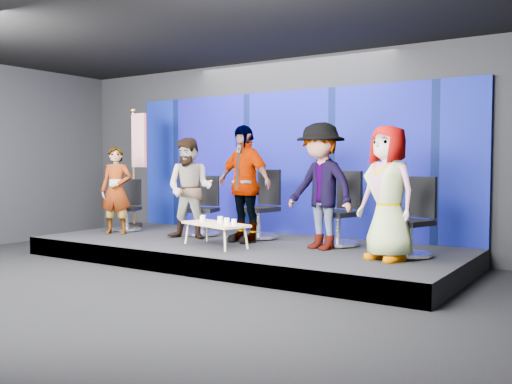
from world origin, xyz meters
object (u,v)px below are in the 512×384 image
(panelist_d, at_px, (320,186))
(chair_d, at_px, (341,221))
(mug_a, at_px, (203,218))
(panelist_a, at_px, (116,190))
(mug_b, at_px, (202,219))
(chair_b, at_px, (204,216))
(mug_c, at_px, (220,219))
(chair_a, at_px, (128,214))
(panelist_b, at_px, (190,188))
(chair_c, at_px, (261,216))
(coffee_table, at_px, (215,225))
(panelist_c, at_px, (244,184))
(flag_stand, at_px, (137,165))
(mug_e, at_px, (234,222))
(panelist_e, at_px, (388,193))
(mug_d, at_px, (227,221))
(chair_e, at_px, (413,230))

(panelist_d, bearing_deg, chair_d, 94.34)
(chair_d, height_order, mug_a, chair_d)
(panelist_a, bearing_deg, panelist_d, -18.57)
(mug_b, bearing_deg, chair_b, 127.45)
(mug_b, relative_size, mug_c, 0.86)
(chair_b, height_order, mug_a, chair_b)
(panelist_a, relative_size, mug_c, 15.94)
(chair_a, distance_m, panelist_d, 4.18)
(panelist_b, relative_size, chair_d, 1.47)
(chair_c, bearing_deg, coffee_table, -84.91)
(panelist_a, relative_size, panelist_d, 0.84)
(panelist_c, relative_size, flag_stand, 0.80)
(chair_b, distance_m, flag_stand, 1.95)
(panelist_d, xyz_separation_m, mug_e, (-1.06, -0.75, -0.54))
(panelist_e, relative_size, mug_e, 19.48)
(chair_b, relative_size, mug_d, 10.52)
(chair_b, relative_size, chair_e, 0.96)
(panelist_a, bearing_deg, mug_b, -30.15)
(panelist_b, xyz_separation_m, mug_d, (1.18, -0.55, -0.44))
(panelist_e, bearing_deg, panelist_b, -162.08)
(chair_a, distance_m, mug_a, 2.34)
(chair_d, xyz_separation_m, panelist_e, (1.09, -0.88, 0.51))
(panelist_a, distance_m, chair_e, 5.36)
(flag_stand, bearing_deg, panelist_d, 0.71)
(chair_b, height_order, mug_c, chair_b)
(chair_c, bearing_deg, chair_e, 0.96)
(panelist_d, distance_m, mug_a, 1.99)
(chair_e, height_order, mug_d, chair_e)
(panelist_c, bearing_deg, chair_d, 27.82)
(panelist_a, xyz_separation_m, panelist_b, (1.56, 0.23, 0.07))
(panelist_d, height_order, chair_e, panelist_d)
(chair_b, distance_m, mug_b, 1.18)
(mug_b, bearing_deg, mug_d, -11.27)
(chair_a, bearing_deg, chair_d, -18.48)
(chair_a, height_order, mug_d, chair_a)
(chair_a, xyz_separation_m, panelist_e, (5.32, -0.43, 0.57))
(panelist_b, bearing_deg, panelist_c, -5.74)
(chair_b, height_order, mug_e, chair_b)
(mug_c, bearing_deg, chair_d, 34.55)
(panelist_c, bearing_deg, mug_d, -65.23)
(chair_a, distance_m, chair_d, 4.26)
(chair_b, xyz_separation_m, flag_stand, (-1.73, 0.08, 0.91))
(panelist_b, bearing_deg, mug_c, -39.06)
(chair_e, distance_m, coffee_table, 2.96)
(panelist_d, bearing_deg, chair_c, 175.52)
(chair_b, bearing_deg, chair_e, -19.83)
(chair_d, relative_size, coffee_table, 0.91)
(panelist_c, height_order, chair_d, panelist_c)
(mug_d, bearing_deg, chair_e, 17.82)
(mug_e, bearing_deg, chair_d, 47.21)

